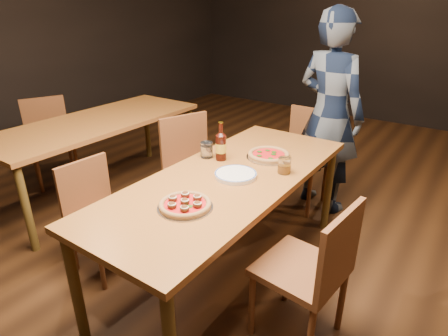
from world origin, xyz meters
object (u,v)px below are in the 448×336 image
Objects in this scene: chair_main_e at (301,268)px; diner at (329,114)px; table_left at (97,127)px; chair_main_sw at (197,171)px; amber_glass at (284,165)px; beer_bottle at (221,147)px; plate_stack at (236,175)px; water_glass at (207,150)px; table_main at (229,186)px; chair_main_nw at (103,217)px; pizza_margherita at (269,155)px; chair_end at (301,158)px; chair_nbr_left at (51,141)px; pizza_meatball at (185,204)px.

diner is (-0.46, 1.53, 0.42)m from chair_main_e.
table_left is 2.22× the size of chair_main_e.
amber_glass is (0.86, -0.18, 0.33)m from chair_main_sw.
beer_bottle reaches higher than chair_main_e.
table_left is at bearing 170.64° from plate_stack.
chair_main_e reaches higher than water_glass.
table_main is at bearing -10.01° from table_left.
plate_stack is 1.00× the size of beer_bottle.
table_left is 2.44× the size of chair_main_nw.
chair_main_sw reaches higher than pizza_margherita.
chair_main_nw is at bearing -113.02° from chair_end.
chair_nbr_left is 2.91× the size of pizza_margherita.
chair_nbr_left is at bearing 179.82° from water_glass.
chair_nbr_left reaches higher than amber_glass.
chair_main_e is (2.31, -0.51, -0.23)m from table_left.
chair_nbr_left reaches higher than chair_main_e.
chair_main_e is 0.70m from pizza_meatball.
water_glass is at bearing 150.91° from table_main.
chair_nbr_left is at bearing -174.38° from pizza_margherita.
chair_nbr_left reaches higher than pizza_margherita.
table_left is 7.58× the size of beer_bottle.
water_glass is at bearing 155.86° from plate_stack.
chair_main_nw is at bearing -168.45° from chair_main_sw.
beer_bottle reaches higher than pizza_meatball.
table_left is 1.25m from chair_main_nw.
pizza_margherita is at bearing -132.51° from chair_main_e.
table_left is 6.74× the size of pizza_meatball.
chair_main_nw is 0.93m from beer_bottle.
pizza_meatball is at bearing 100.69° from diner.
table_main is 19.49× the size of amber_glass.
table_left is at bearing -96.71° from chair_main_e.
pizza_meatball is 1.79m from diner.
chair_main_sw is at bearing 179.48° from pizza_margherita.
pizza_margherita is at bearing 33.62° from water_glass.
table_left is 1.13m from chair_main_sw.
chair_nbr_left is 2.75m from diner.
amber_glass is at bearing 72.06° from pizza_meatball.
water_glass is (-0.34, 0.15, 0.04)m from plate_stack.
water_glass is 0.06× the size of diner.
amber_glass is (0.22, 0.23, 0.04)m from plate_stack.
beer_bottle is 0.15× the size of diner.
chair_main_e is 3.42× the size of plate_stack.
amber_glass reaches higher than plate_stack.
chair_main_sw reaches higher than chair_main_e.
amber_glass is (0.29, -0.96, 0.34)m from chair_end.
table_main is at bearing -70.23° from chair_nbr_left.
pizza_margherita is at bearing 3.48° from table_left.
chair_main_nw is 1.36m from chair_main_e.
plate_stack is 0.32m from amber_glass.
beer_bottle reaches higher than water_glass.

